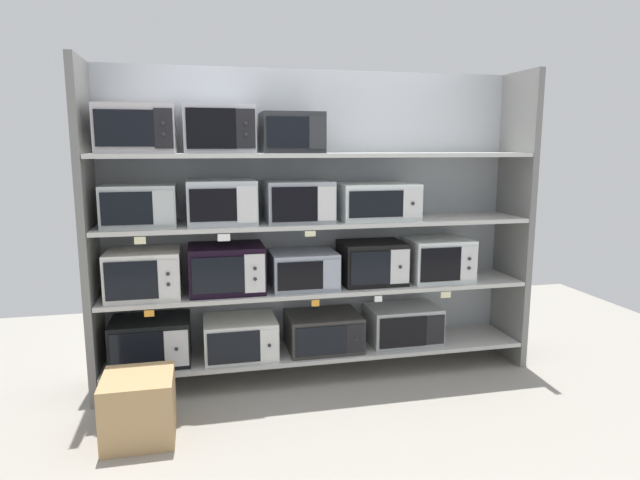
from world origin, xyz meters
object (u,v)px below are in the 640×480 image
at_px(microwave_1, 240,337).
at_px(microwave_11, 298,201).
at_px(microwave_8, 437,259).
at_px(microwave_5, 227,268).
at_px(microwave_10, 222,202).
at_px(microwave_15, 292,133).
at_px(microwave_6, 303,269).
at_px(microwave_2, 323,331).
at_px(microwave_9, 139,206).
at_px(microwave_0, 151,341).
at_px(microwave_7, 372,263).
at_px(microwave_3, 403,324).
at_px(shipping_carton, 139,407).
at_px(microwave_13, 136,129).
at_px(microwave_4, 144,273).
at_px(microwave_12, 377,201).
at_px(microwave_14, 219,129).

bearing_deg(microwave_1, microwave_11, 0.01).
bearing_deg(microwave_8, microwave_5, 179.99).
xyz_separation_m(microwave_10, microwave_15, (0.49, -0.00, 0.47)).
bearing_deg(microwave_10, microwave_5, -0.49).
distance_m(microwave_1, microwave_15, 1.50).
bearing_deg(microwave_6, microwave_5, 180.00).
relative_size(microwave_6, microwave_11, 1.01).
xyz_separation_m(microwave_2, microwave_5, (-0.70, 0.00, 0.51)).
distance_m(microwave_1, microwave_9, 1.16).
distance_m(microwave_0, microwave_15, 1.75).
distance_m(microwave_1, microwave_2, 0.62).
relative_size(microwave_7, microwave_15, 1.11).
height_order(microwave_3, microwave_9, microwave_9).
bearing_deg(microwave_7, microwave_10, 179.99).
height_order(microwave_1, shipping_carton, microwave_1).
height_order(microwave_6, microwave_13, microwave_13).
relative_size(microwave_15, shipping_carton, 1.05).
relative_size(microwave_4, microwave_11, 1.05).
relative_size(microwave_2, shipping_carton, 1.34).
bearing_deg(microwave_15, microwave_0, -179.98).
height_order(microwave_9, microwave_11, microwave_11).
xyz_separation_m(microwave_5, microwave_12, (1.10, 0.00, 0.45)).
xyz_separation_m(microwave_1, microwave_6, (0.47, 0.00, 0.48)).
bearing_deg(microwave_1, microwave_8, 0.00).
height_order(microwave_1, microwave_5, microwave_5).
relative_size(microwave_0, microwave_9, 1.12).
height_order(microwave_4, microwave_5, microwave_5).
height_order(microwave_3, microwave_4, microwave_4).
height_order(microwave_1, microwave_4, microwave_4).
xyz_separation_m(microwave_2, shipping_carton, (-1.26, -0.67, -0.14)).
bearing_deg(microwave_4, microwave_6, 0.01).
bearing_deg(microwave_13, microwave_9, -179.37).
height_order(microwave_3, microwave_5, microwave_5).
height_order(microwave_3, microwave_12, microwave_12).
relative_size(microwave_2, microwave_13, 1.09).
bearing_deg(microwave_9, microwave_8, -0.00).
bearing_deg(microwave_5, microwave_2, -0.02).
height_order(microwave_11, microwave_15, microwave_15).
height_order(microwave_4, microwave_13, microwave_13).
bearing_deg(microwave_14, microwave_6, 0.03).
height_order(microwave_7, microwave_10, microwave_10).
distance_m(microwave_7, microwave_15, 1.12).
distance_m(microwave_0, microwave_14, 1.54).
bearing_deg(microwave_6, microwave_12, 0.02).
bearing_deg(microwave_14, microwave_7, 0.01).
bearing_deg(microwave_9, microwave_3, -0.01).
bearing_deg(microwave_6, microwave_0, -179.99).
height_order(microwave_1, microwave_10, microwave_10).
distance_m(microwave_0, microwave_12, 1.88).
bearing_deg(microwave_1, microwave_2, 0.01).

